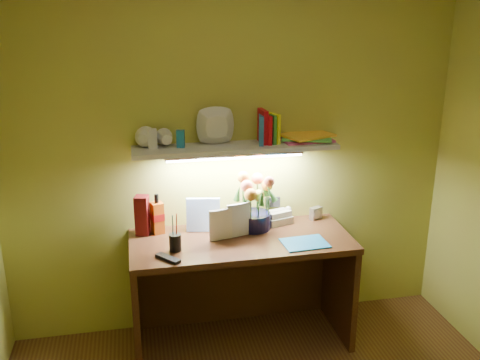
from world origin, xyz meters
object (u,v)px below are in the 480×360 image
Objects in this scene: desk at (241,291)px; desk_clock at (316,213)px; flower_bouquet at (254,201)px; whisky_bottle at (157,214)px; telephone at (278,216)px.

desk_clock reaches higher than desk.
whisky_bottle is at bearing 175.18° from flower_bouquet.
flower_bouquet reaches higher than desk.
telephone is at bearing 0.45° from whisky_bottle.
telephone is (0.29, 0.20, 0.43)m from desk.
telephone reaches higher than desk_clock.
flower_bouquet is at bearing 165.14° from desk_clock.
whisky_bottle reaches higher than telephone.
telephone is 0.81m from whisky_bottle.
flower_bouquet is 0.49m from desk_clock.
desk is 0.74m from desk_clock.
flower_bouquet reaches higher than telephone.
whisky_bottle is (-0.63, 0.05, -0.06)m from flower_bouquet.
desk is 8.11× the size of telephone.
telephone is at bearing 18.31° from flower_bouquet.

